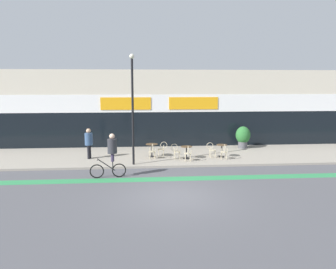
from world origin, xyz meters
name	(u,v)px	position (x,y,z in m)	size (l,w,h in m)	color
ground_plane	(174,197)	(0.00, 0.00, 0.00)	(120.00, 120.00, 0.00)	#4C4C51
sidewalk_slab	(163,156)	(0.00, 7.25, 0.06)	(40.00, 5.50, 0.12)	gray
storefront_facade	(158,108)	(0.00, 11.96, 2.69)	(40.00, 4.06, 5.40)	beige
bike_lane_stripe	(169,179)	(0.00, 2.44, 0.00)	(36.00, 0.70, 0.01)	#2D844C
bistro_table_0	(152,148)	(-0.67, 6.77, 0.67)	(0.72, 0.72, 0.77)	black
bistro_table_1	(186,150)	(1.32, 6.06, 0.64)	(0.66, 0.66, 0.74)	black
bistro_table_2	(222,148)	(3.47, 6.31, 0.65)	(0.63, 0.63, 0.76)	black
cafe_chair_0_near	(152,150)	(-0.66, 6.15, 0.64)	(0.44, 0.60, 0.90)	beige
cafe_chair_0_side	(162,148)	(-0.05, 6.77, 0.64)	(0.58, 0.41, 0.90)	beige
cafe_chair_1_near	(188,152)	(1.32, 5.43, 0.64)	(0.42, 0.58, 0.90)	beige
cafe_chair_1_side	(176,150)	(0.69, 6.05, 0.64)	(0.58, 0.42, 0.90)	beige
cafe_chair_2_near	(224,151)	(3.46, 5.68, 0.64)	(0.42, 0.58, 0.90)	beige
cafe_chair_2_side	(211,149)	(2.84, 6.30, 0.64)	(0.59, 0.42, 0.90)	beige
planter_pot	(243,136)	(5.57, 8.93, 0.93)	(0.97, 0.97, 1.48)	#4C4C51
lamp_post	(133,103)	(-1.73, 4.95, 3.46)	(0.26, 0.26, 5.86)	black
cyclist_0	(111,152)	(-2.72, 2.93, 1.25)	(1.72, 0.54, 2.13)	black
pedestrian_near_end	(89,141)	(-4.34, 6.58, 1.17)	(0.54, 0.54, 1.77)	black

